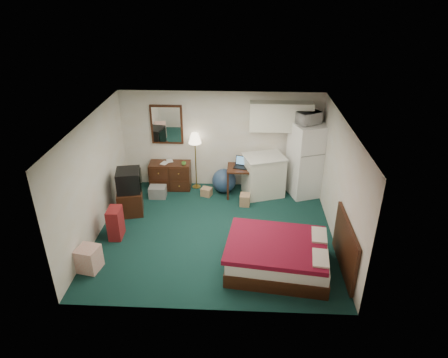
# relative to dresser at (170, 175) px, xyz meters

# --- Properties ---
(floor) EXTENTS (5.00, 4.50, 0.01)m
(floor) POSITION_rel_dresser_xyz_m (1.30, -1.98, -0.35)
(floor) COLOR black
(floor) RESTS_ON ground
(ceiling) EXTENTS (5.00, 4.50, 0.01)m
(ceiling) POSITION_rel_dresser_xyz_m (1.30, -1.98, 2.15)
(ceiling) COLOR beige
(ceiling) RESTS_ON walls
(walls) EXTENTS (5.01, 4.51, 2.50)m
(walls) POSITION_rel_dresser_xyz_m (1.30, -1.98, 0.90)
(walls) COLOR beige
(walls) RESTS_ON floor
(mirror) EXTENTS (0.80, 0.06, 1.00)m
(mirror) POSITION_rel_dresser_xyz_m (-0.05, 0.24, 1.30)
(mirror) COLOR white
(mirror) RESTS_ON walls
(upper_cabinets) EXTENTS (1.50, 0.35, 0.70)m
(upper_cabinets) POSITION_rel_dresser_xyz_m (2.75, 0.10, 1.60)
(upper_cabinets) COLOR white
(upper_cabinets) RESTS_ON walls
(headboard) EXTENTS (0.06, 1.56, 1.00)m
(headboard) POSITION_rel_dresser_xyz_m (3.76, -3.11, 0.20)
(headboard) COLOR black
(headboard) RESTS_ON walls
(dresser) EXTENTS (1.05, 0.49, 0.71)m
(dresser) POSITION_rel_dresser_xyz_m (0.00, 0.00, 0.00)
(dresser) COLOR black
(dresser) RESTS_ON floor
(floor_lamp) EXTENTS (0.40, 0.40, 1.49)m
(floor_lamp) POSITION_rel_dresser_xyz_m (0.66, 0.07, 0.39)
(floor_lamp) COLOR #B5923A
(floor_lamp) RESTS_ON floor
(desk) EXTENTS (0.62, 0.62, 0.77)m
(desk) POSITION_rel_dresser_xyz_m (1.79, -0.29, 0.03)
(desk) COLOR black
(desk) RESTS_ON floor
(exercise_ball) EXTENTS (0.67, 0.67, 0.61)m
(exercise_ball) POSITION_rel_dresser_xyz_m (1.39, -0.13, -0.05)
(exercise_ball) COLOR navy
(exercise_ball) RESTS_ON floor
(kitchen_counter) EXTENTS (1.10, 0.96, 1.01)m
(kitchen_counter) POSITION_rel_dresser_xyz_m (2.38, -0.22, 0.15)
(kitchen_counter) COLOR white
(kitchen_counter) RESTS_ON floor
(fridge) EXTENTS (0.97, 0.97, 1.86)m
(fridge) POSITION_rel_dresser_xyz_m (3.43, -0.10, 0.57)
(fridge) COLOR white
(fridge) RESTS_ON floor
(bed) EXTENTS (2.00, 1.65, 0.59)m
(bed) POSITION_rel_dresser_xyz_m (2.55, -3.11, -0.06)
(bed) COLOR maroon
(bed) RESTS_ON floor
(tv_stand) EXTENTS (0.68, 0.72, 0.56)m
(tv_stand) POSITION_rel_dresser_xyz_m (-0.73, -1.25, -0.07)
(tv_stand) COLOR black
(tv_stand) RESTS_ON floor
(suitcase) EXTENTS (0.27, 0.43, 0.68)m
(suitcase) POSITION_rel_dresser_xyz_m (-0.78, -2.24, -0.01)
(suitcase) COLOR #5D1212
(suitcase) RESTS_ON floor
(retail_box) EXTENTS (0.45, 0.45, 0.48)m
(retail_box) POSITION_rel_dresser_xyz_m (-0.98, -3.30, -0.11)
(retail_box) COLOR silver
(retail_box) RESTS_ON floor
(file_bin) EXTENTS (0.42, 0.32, 0.29)m
(file_bin) POSITION_rel_dresser_xyz_m (-0.25, -0.51, -0.21)
(file_bin) COLOR gray
(file_bin) RESTS_ON floor
(cardboard_box_a) EXTENTS (0.30, 0.28, 0.21)m
(cardboard_box_a) POSITION_rel_dresser_xyz_m (0.96, -0.37, -0.25)
(cardboard_box_a) COLOR olive
(cardboard_box_a) RESTS_ON floor
(cardboard_box_b) EXTENTS (0.26, 0.30, 0.28)m
(cardboard_box_b) POSITION_rel_dresser_xyz_m (1.93, -0.78, -0.21)
(cardboard_box_b) COLOR olive
(cardboard_box_b) RESTS_ON floor
(laptop) EXTENTS (0.41, 0.37, 0.24)m
(laptop) POSITION_rel_dresser_xyz_m (1.82, -0.29, 0.53)
(laptop) COLOR black
(laptop) RESTS_ON desk
(crt_tv) EXTENTS (0.64, 0.67, 0.50)m
(crt_tv) POSITION_rel_dresser_xyz_m (-0.73, -1.20, 0.45)
(crt_tv) COLOR black
(crt_tv) RESTS_ON tv_stand
(microwave) EXTENTS (0.60, 0.54, 0.36)m
(microwave) POSITION_rel_dresser_xyz_m (3.37, -0.13, 1.68)
(microwave) COLOR white
(microwave) RESTS_ON fridge
(book_a) EXTENTS (0.16, 0.07, 0.22)m
(book_a) POSITION_rel_dresser_xyz_m (-0.20, -0.00, 0.47)
(book_a) COLOR olive
(book_a) RESTS_ON dresser
(book_b) EXTENTS (0.15, 0.07, 0.21)m
(book_b) POSITION_rel_dresser_xyz_m (-0.09, 0.09, 0.46)
(book_b) COLOR olive
(book_b) RESTS_ON dresser
(mug) EXTENTS (0.11, 0.09, 0.11)m
(mug) POSITION_rel_dresser_xyz_m (0.38, -0.10, 0.41)
(mug) COLOR #53923B
(mug) RESTS_ON dresser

